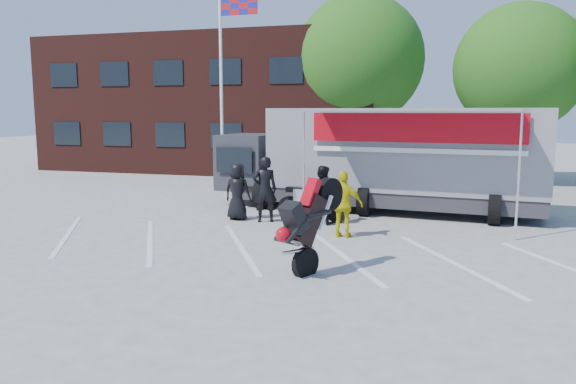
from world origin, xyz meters
The scene contains 13 objects.
ground centered at (0.00, 0.00, 0.00)m, with size 100.00×100.00×0.00m, color #ACACA7.
parking_bay_lines centered at (0.00, 1.00, 0.01)m, with size 18.00×5.00×0.01m, color white.
office_building centered at (-10.00, 18.00, 3.50)m, with size 18.00×8.00×7.00m, color #411A15.
flagpole centered at (-6.24, 10.00, 5.05)m, with size 1.61×0.12×8.00m.
tree_left centered at (-2.00, 16.00, 5.57)m, with size 6.12×6.12×8.64m.
tree_mid centered at (5.00, 15.00, 4.94)m, with size 5.44×5.44×7.68m.
transporter_truck centered at (0.52, 6.74, 0.00)m, with size 10.22×4.92×3.25m, color gray, non-canonical shape.
parked_motorcycle centered at (-1.38, 4.64, 0.00)m, with size 0.75×2.24×1.17m, color silver, non-canonical shape.
stunt_bike_rider centered at (0.12, -0.21, 0.00)m, with size 0.83×1.77×2.08m, color black, non-canonical shape.
spectator_leather_a centered at (-3.52, 4.14, 0.83)m, with size 0.81×0.53×1.67m, color black.
spectator_leather_b centered at (-2.65, 4.06, 0.95)m, with size 0.69×0.45×1.90m, color black.
spectator_leather_c centered at (-1.02, 4.29, 0.83)m, with size 0.80×0.63×1.65m, color black.
spectator_hivis centered at (-0.10, 2.73, 0.84)m, with size 0.98×0.41×1.68m, color yellow.
Camera 1 is at (2.53, -10.99, 3.17)m, focal length 35.00 mm.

